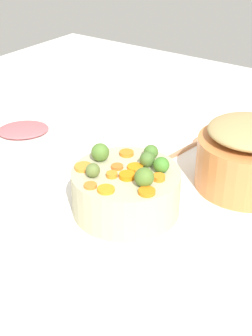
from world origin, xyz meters
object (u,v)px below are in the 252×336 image
(serving_bowl_carrots, at_px, (126,191))
(wooden_spoon, at_px, (186,148))
(ham_plate, at_px, (25,132))
(metal_pot, at_px, (247,163))

(serving_bowl_carrots, bearing_deg, wooden_spoon, -174.28)
(serving_bowl_carrots, bearing_deg, ham_plate, -107.26)
(serving_bowl_carrots, height_order, wooden_spoon, serving_bowl_carrots)
(serving_bowl_carrots, xyz_separation_m, ham_plate, (-0.15, -0.50, -0.05))
(serving_bowl_carrots, xyz_separation_m, wooden_spoon, (-0.35, -0.04, -0.05))
(metal_pot, height_order, ham_plate, metal_pot)
(metal_pot, relative_size, ham_plate, 1.04)
(metal_pot, bearing_deg, ham_plate, -80.48)
(metal_pot, bearing_deg, wooden_spoon, -111.45)
(wooden_spoon, bearing_deg, metal_pot, 68.55)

